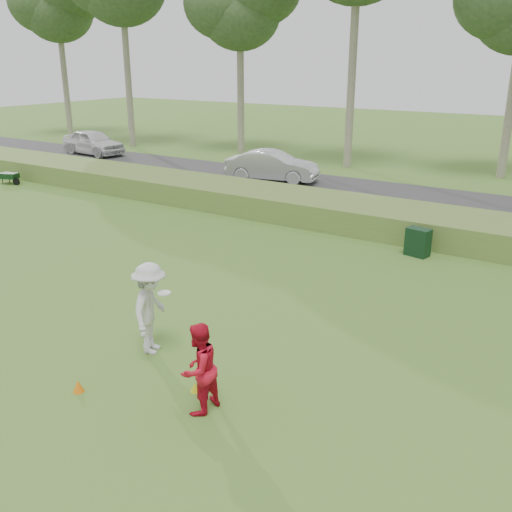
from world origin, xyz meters
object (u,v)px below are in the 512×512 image
Objects in this scene: cone_yellow at (195,387)px; utility_cabinet at (418,242)px; cone_orange at (78,386)px; car_mid at (272,166)px; car_left at (93,142)px; player_white at (151,308)px; player_red at (199,369)px.

cone_yellow is 0.22× the size of utility_cabinet.
utility_cabinet reaches higher than cone_yellow.
cone_yellow is at bearing 32.64° from cone_orange.
car_mid is (-9.67, 7.16, 0.37)m from utility_cabinet.
car_mid is (-6.79, 18.23, 0.69)m from cone_orange.
cone_orange is at bearing -127.63° from car_left.
utility_cabinet is at bearing 75.40° from cone_orange.
player_white is 2.49m from player_red.
car_mid is at bearing -88.50° from car_left.
utility_cabinet is (1.04, 9.89, 0.35)m from cone_yellow.
cone_orange is at bearing -173.14° from car_mid.
car_left is (-20.71, 17.20, -0.15)m from player_white.
car_left is (-22.45, 17.95, 0.74)m from cone_yellow.
player_red reaches higher than cone_yellow.
player_red is 29.36m from car_left.
cone_orange is 2.18m from cone_yellow.
utility_cabinet is 12.04m from car_mid.
player_white reaches higher than car_mid.
player_red is 0.97m from cone_yellow.
utility_cabinet is 24.84m from car_left.
cone_orange is at bearing -147.36° from cone_yellow.
cone_orange is at bearing -69.19° from player_red.
cone_yellow is at bearing -84.87° from utility_cabinet.
player_red reaches higher than utility_cabinet.
utility_cabinet is at bearing -140.07° from car_mid.
player_white is at bearing 156.49° from cone_yellow.
player_red is at bearing -141.20° from player_white.
cone_orange is at bearing -93.44° from utility_cabinet.
car_mid is (-9.08, 17.47, -0.03)m from player_red.
car_left is at bearing 72.70° from car_mid.
car_left is at bearing -126.21° from player_red.
player_red reaches higher than car_mid.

